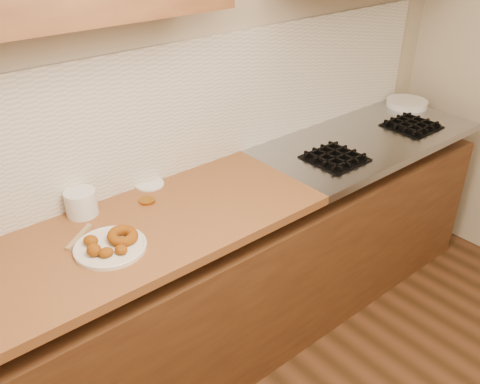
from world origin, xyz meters
The scene contains 14 objects.
wall_back centered at (0.00, 2.00, 1.35)m, with size 4.00×0.02×2.70m, color #C4B292.
base_cabinet centered at (0.00, 1.69, 0.39)m, with size 3.60×0.60×0.77m, color #5A3519.
butcher_block centered at (-0.65, 1.69, 0.88)m, with size 2.30×0.62×0.04m, color brown.
stovetop centered at (1.15, 1.69, 0.88)m, with size 1.30×0.62×0.04m, color #9EA0A5.
backsplash centered at (0.00, 1.99, 1.20)m, with size 3.60×0.02×0.60m, color silver.
burner_grates centered at (1.13, 1.61, 0.91)m, with size 0.91×0.26×0.03m.
donut_plate centered at (-0.40, 1.64, 0.91)m, with size 0.26×0.26×0.02m, color silver.
ring_donut centered at (-0.35, 1.63, 0.93)m, with size 0.11×0.11×0.04m, color #854200.
fried_dough_chunks centered at (-0.45, 1.62, 0.93)m, with size 0.14×0.18×0.05m.
plastic_tub centered at (-0.38, 1.93, 0.95)m, with size 0.13×0.13×0.11m, color silver.
tub_lid centered at (-0.04, 1.96, 0.90)m, with size 0.13×0.13×0.01m, color white.
brass_jar_lid centered at (-0.13, 1.84, 0.91)m, with size 0.07×0.07×0.01m, color #A1651C.
wooden_utensil centered at (-0.46, 1.77, 0.91)m, with size 0.17×0.02×0.01m, color #9C8053.
plate_stack centered at (1.71, 1.82, 0.92)m, with size 0.25×0.25×0.04m.
Camera 1 is at (-1.00, 0.17, 2.01)m, focal length 38.00 mm.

